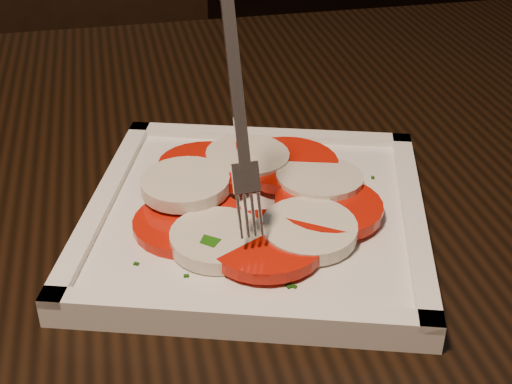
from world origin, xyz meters
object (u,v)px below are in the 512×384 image
table (330,257)px  plate (256,218)px  fork (236,109)px  chair (95,108)px

table → plate: plate is taller
fork → chair: bearing=95.0°
table → fork: (-0.11, -0.09, 0.21)m
plate → fork: size_ratio=1.65×
chair → plate: 0.75m
plate → fork: 0.11m
table → plate: size_ratio=5.26×
table → chair: 0.68m
chair → plate: chair is taller
plate → fork: (-0.02, -0.02, 0.10)m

